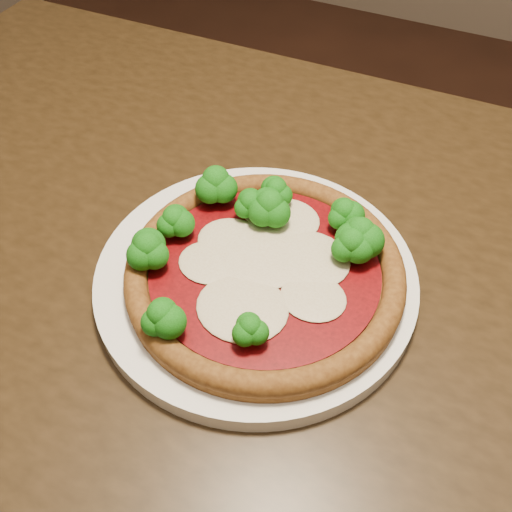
% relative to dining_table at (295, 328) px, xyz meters
% --- Properties ---
extents(floor, '(4.00, 4.00, 0.00)m').
position_rel_dining_table_xyz_m(floor, '(0.09, 0.16, -0.66)').
color(floor, black).
rests_on(floor, ground).
extents(dining_table, '(1.34, 0.80, 0.75)m').
position_rel_dining_table_xyz_m(dining_table, '(0.00, 0.00, 0.00)').
color(dining_table, black).
rests_on(dining_table, floor).
extents(plate, '(0.31, 0.31, 0.02)m').
position_rel_dining_table_xyz_m(plate, '(-0.04, -0.03, 0.10)').
color(plate, white).
rests_on(plate, dining_table).
extents(pizza, '(0.26, 0.26, 0.06)m').
position_rel_dining_table_xyz_m(pizza, '(-0.03, -0.03, 0.13)').
color(pizza, brown).
rests_on(pizza, plate).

